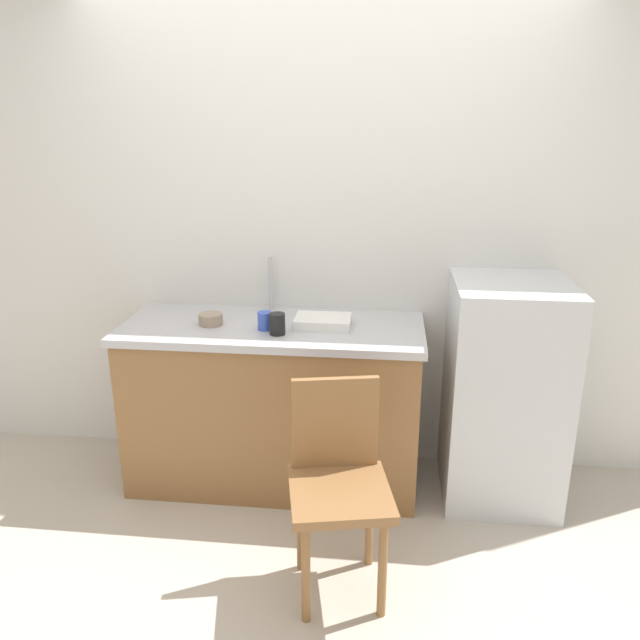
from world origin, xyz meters
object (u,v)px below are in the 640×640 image
at_px(refrigerator, 504,392).
at_px(dish_tray, 323,322).
at_px(chair, 338,479).
at_px(cup_black, 277,324).
at_px(terracotta_bowl, 211,319).
at_px(cup_blue, 265,321).

bearing_deg(refrigerator, dish_tray, -179.86).
bearing_deg(dish_tray, chair, -79.22).
height_order(chair, cup_black, cup_black).
bearing_deg(chair, dish_tray, 88.95).
relative_size(chair, dish_tray, 3.18).
relative_size(chair, terracotta_bowl, 7.23).
distance_m(refrigerator, chair, 1.10).
bearing_deg(chair, cup_black, 107.55).
height_order(refrigerator, chair, refrigerator).
xyz_separation_m(chair, terracotta_bowl, (-0.72, 0.74, 0.42)).
relative_size(chair, cup_black, 8.48).
distance_m(chair, dish_tray, 0.89).
height_order(refrigerator, terracotta_bowl, refrigerator).
xyz_separation_m(terracotta_bowl, cup_blue, (0.29, -0.05, 0.02)).
bearing_deg(terracotta_bowl, refrigerator, 1.39).
bearing_deg(dish_tray, cup_blue, -164.12).
distance_m(chair, cup_blue, 0.92).
bearing_deg(terracotta_bowl, cup_blue, -8.95).
relative_size(chair, cup_blue, 9.81).
relative_size(refrigerator, cup_blue, 12.59).
height_order(dish_tray, cup_black, cup_black).
distance_m(chair, cup_black, 0.85).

